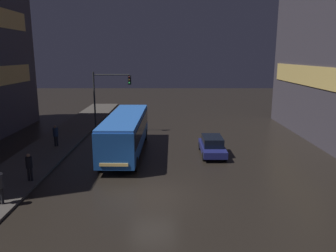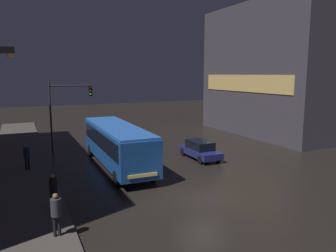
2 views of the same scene
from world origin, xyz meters
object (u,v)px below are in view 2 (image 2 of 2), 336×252
pedestrian_far (56,210)px  traffic_light_main (66,104)px  pedestrian_mid (27,154)px  pedestrian_near (53,187)px  car_taxi (200,149)px  bus_near (117,142)px

pedestrian_far → traffic_light_main: bearing=55.6°
pedestrian_mid → pedestrian_far: (0.80, -10.96, 0.04)m
pedestrian_near → traffic_light_main: size_ratio=0.28×
pedestrian_near → traffic_light_main: (2.49, 13.06, 2.99)m
pedestrian_near → pedestrian_far: 3.22m
car_taxi → pedestrian_mid: bearing=-8.9°
pedestrian_near → traffic_light_main: 13.63m
car_taxi → pedestrian_far: pedestrian_far is taller
car_taxi → pedestrian_near: size_ratio=2.50×
pedestrian_far → traffic_light_main: 16.75m
traffic_light_main → pedestrian_far: bearing=-99.4°
pedestrian_mid → pedestrian_near: bearing=140.2°
car_taxi → pedestrian_mid: 13.01m
bus_near → pedestrian_mid: bus_near is taller
bus_near → traffic_light_main: bearing=-68.6°
bus_near → pedestrian_far: bus_near is taller
car_taxi → pedestrian_mid: (-12.85, 1.99, 0.49)m
car_taxi → pedestrian_near: pedestrian_near is taller
bus_near → traffic_light_main: traffic_light_main is taller
bus_near → traffic_light_main: (-2.60, 6.89, 2.26)m
pedestrian_far → pedestrian_mid: bearing=69.1°
bus_near → traffic_light_main: 7.70m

